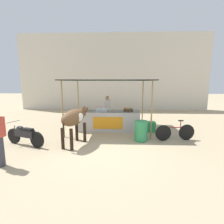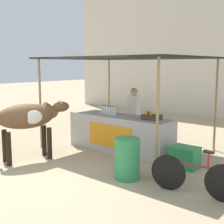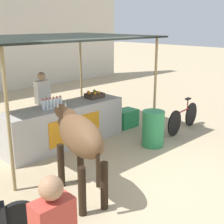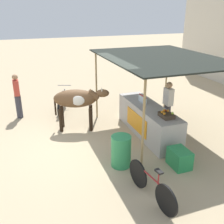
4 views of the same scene
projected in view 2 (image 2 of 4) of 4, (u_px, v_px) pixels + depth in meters
The scene contains 11 objects.
ground_plane at pixel (55, 172), 6.74m from camera, with size 60.00×60.00×0.00m, color tan.
building_wall_far at pixel (223, 43), 13.02m from camera, with size 16.00×0.50×6.36m, color beige.
stall_counter at pixel (120, 133), 8.32m from camera, with size 3.00×0.82×0.96m.
stall_awning at pixel (127, 61), 8.26m from camera, with size 4.20×3.20×2.49m.
water_bottle_row at pixel (108, 110), 8.42m from camera, with size 0.52×0.07×0.25m.
fruit_crate at pixel (151, 117), 7.65m from camera, with size 0.44×0.32×0.18m.
vendor_behind_counter at pixel (134, 116), 8.89m from camera, with size 0.34×0.22×1.65m.
cooler_box at pixel (185, 157), 7.01m from camera, with size 0.60×0.44×0.48m, color #268C4C.
water_barrel at pixel (127, 159), 6.29m from camera, with size 0.51×0.51×0.84m, color #2D8C51.
cow at pixel (29, 118), 7.46m from camera, with size 0.90×1.84×1.44m.
bicycle_leaning at pixel (195, 177), 5.47m from camera, with size 1.65×0.27×0.85m.
Camera 2 is at (5.14, -4.11, 2.30)m, focal length 50.00 mm.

